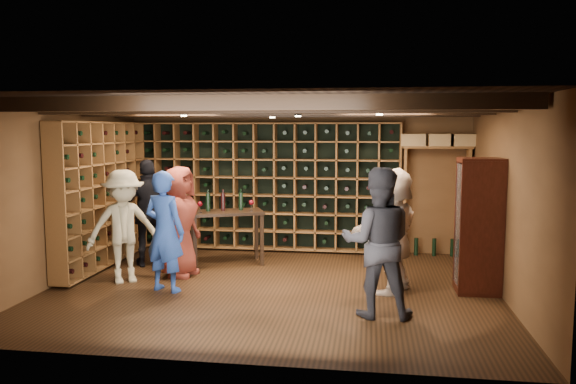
# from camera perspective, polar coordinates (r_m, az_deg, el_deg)

# --- Properties ---
(ground) EXTENTS (6.00, 6.00, 0.00)m
(ground) POSITION_cam_1_polar(r_m,az_deg,el_deg) (7.75, -1.63, -9.71)
(ground) COLOR #321D0D
(ground) RESTS_ON ground
(room_shell) EXTENTS (6.00, 6.00, 6.00)m
(room_shell) POSITION_cam_1_polar(r_m,az_deg,el_deg) (7.50, -1.62, 8.46)
(room_shell) COLOR brown
(room_shell) RESTS_ON ground
(wine_rack_back) EXTENTS (4.65, 0.30, 2.20)m
(wine_rack_back) POSITION_cam_1_polar(r_m,az_deg,el_deg) (9.88, -2.32, 0.59)
(wine_rack_back) COLOR brown
(wine_rack_back) RESTS_ON ground
(wine_rack_left) EXTENTS (0.30, 2.65, 2.20)m
(wine_rack_left) POSITION_cam_1_polar(r_m,az_deg,el_deg) (9.20, -18.37, -0.17)
(wine_rack_left) COLOR brown
(wine_rack_left) RESTS_ON ground
(crate_shelf) EXTENTS (1.20, 0.32, 2.07)m
(crate_shelf) POSITION_cam_1_polar(r_m,az_deg,el_deg) (9.74, 14.91, 2.76)
(crate_shelf) COLOR brown
(crate_shelf) RESTS_ON ground
(display_cabinet) EXTENTS (0.55, 0.50, 1.75)m
(display_cabinet) POSITION_cam_1_polar(r_m,az_deg,el_deg) (7.78, 18.77, -3.53)
(display_cabinet) COLOR #37120B
(display_cabinet) RESTS_ON ground
(man_blue_shirt) EXTENTS (0.67, 0.54, 1.61)m
(man_blue_shirt) POSITION_cam_1_polar(r_m,az_deg,el_deg) (7.61, -12.42, -3.93)
(man_blue_shirt) COLOR navy
(man_blue_shirt) RESTS_ON ground
(man_grey_suit) EXTENTS (0.86, 0.68, 1.73)m
(man_grey_suit) POSITION_cam_1_polar(r_m,az_deg,el_deg) (6.52, 9.08, -5.07)
(man_grey_suit) COLOR black
(man_grey_suit) RESTS_ON ground
(guest_red_floral) EXTENTS (0.65, 0.87, 1.62)m
(guest_red_floral) POSITION_cam_1_polar(r_m,az_deg,el_deg) (8.36, -10.92, -2.95)
(guest_red_floral) COLOR maroon
(guest_red_floral) RESTS_ON ground
(guest_woman_black) EXTENTS (1.06, 0.87, 1.68)m
(guest_woman_black) POSITION_cam_1_polar(r_m,az_deg,el_deg) (9.08, -13.89, -2.07)
(guest_woman_black) COLOR black
(guest_woman_black) RESTS_ON ground
(guest_khaki) EXTENTS (1.18, 1.06, 1.59)m
(guest_khaki) POSITION_cam_1_polar(r_m,az_deg,el_deg) (8.19, -16.35, -3.38)
(guest_khaki) COLOR #9B906B
(guest_khaki) RESTS_ON ground
(guest_beige) EXTENTS (1.14, 1.59, 1.66)m
(guest_beige) POSITION_cam_1_polar(r_m,az_deg,el_deg) (7.55, 10.68, -3.80)
(guest_beige) COLOR tan
(guest_beige) RESTS_ON ground
(tasting_table) EXTENTS (1.27, 0.95, 1.14)m
(tasting_table) POSITION_cam_1_polar(r_m,az_deg,el_deg) (8.97, -6.28, -2.55)
(tasting_table) COLOR black
(tasting_table) RESTS_ON ground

